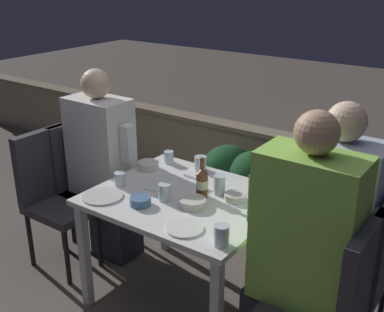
# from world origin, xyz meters

# --- Properties ---
(ground_plane) EXTENTS (16.00, 16.00, 0.00)m
(ground_plane) POSITION_xyz_m (0.00, 0.00, 0.00)
(ground_plane) COLOR #665B51
(parapet_wall) EXTENTS (9.00, 0.18, 0.61)m
(parapet_wall) POSITION_xyz_m (0.00, 1.54, 0.31)
(parapet_wall) COLOR gray
(parapet_wall) RESTS_ON ground_plane
(dining_table) EXTENTS (1.01, 0.85, 0.70)m
(dining_table) POSITION_xyz_m (0.00, 0.00, 0.62)
(dining_table) COLOR white
(dining_table) RESTS_ON ground_plane
(planter_hedge) EXTENTS (0.84, 0.47, 0.62)m
(planter_hedge) POSITION_xyz_m (-0.11, 1.01, 0.35)
(planter_hedge) COLOR brown
(planter_hedge) RESTS_ON ground_plane
(chair_left_near) EXTENTS (0.43, 0.43, 0.92)m
(chair_left_near) POSITION_xyz_m (-0.98, -0.13, 0.55)
(chair_left_near) COLOR #333338
(chair_left_near) RESTS_ON ground_plane
(chair_left_far) EXTENTS (0.43, 0.43, 0.92)m
(chair_left_far) POSITION_xyz_m (-0.97, 0.13, 0.55)
(chair_left_far) COLOR #333338
(chair_left_far) RESTS_ON ground_plane
(person_white_polo) EXTENTS (0.49, 0.26, 1.31)m
(person_white_polo) POSITION_xyz_m (-0.77, 0.13, 0.66)
(person_white_polo) COLOR #282833
(person_white_polo) RESTS_ON ground_plane
(chair_right_near) EXTENTS (0.43, 0.43, 0.92)m
(chair_right_near) POSITION_xyz_m (0.95, -0.15, 0.55)
(chair_right_near) COLOR #333338
(chair_right_near) RESTS_ON ground_plane
(person_green_blouse) EXTENTS (0.51, 0.26, 1.37)m
(person_green_blouse) POSITION_xyz_m (0.75, -0.15, 0.69)
(person_green_blouse) COLOR #282833
(person_green_blouse) RESTS_ON ground_plane
(chair_right_far) EXTENTS (0.43, 0.43, 0.92)m
(chair_right_far) POSITION_xyz_m (0.96, 0.18, 0.55)
(chair_right_far) COLOR #333338
(chair_right_far) RESTS_ON ground_plane
(person_blue_shirt) EXTENTS (0.49, 0.26, 1.34)m
(person_blue_shirt) POSITION_xyz_m (0.76, 0.18, 0.67)
(person_blue_shirt) COLOR #282833
(person_blue_shirt) RESTS_ON ground_plane
(beer_bottle) EXTENTS (0.07, 0.07, 0.23)m
(beer_bottle) POSITION_xyz_m (0.08, 0.04, 0.79)
(beer_bottle) COLOR brown
(beer_bottle) RESTS_ON dining_table
(plate_0) EXTENTS (0.23, 0.23, 0.01)m
(plate_0) POSITION_xyz_m (-0.37, -0.28, 0.71)
(plate_0) COLOR silver
(plate_0) RESTS_ON dining_table
(plate_1) EXTENTS (0.18, 0.18, 0.01)m
(plate_1) POSITION_xyz_m (-0.21, 0.02, 0.71)
(plate_1) COLOR white
(plate_1) RESTS_ON dining_table
(plate_2) EXTENTS (0.19, 0.19, 0.01)m
(plate_2) POSITION_xyz_m (0.21, -0.30, 0.71)
(plate_2) COLOR white
(plate_2) RESTS_ON dining_table
(bowl_0) EXTENTS (0.14, 0.14, 0.05)m
(bowl_0) POSITION_xyz_m (-0.42, 0.17, 0.73)
(bowl_0) COLOR silver
(bowl_0) RESTS_ON dining_table
(bowl_1) EXTENTS (0.12, 0.12, 0.04)m
(bowl_1) POSITION_xyz_m (0.26, 0.12, 0.73)
(bowl_1) COLOR beige
(bowl_1) RESTS_ON dining_table
(bowl_2) EXTENTS (0.15, 0.15, 0.04)m
(bowl_2) POSITION_xyz_m (0.11, -0.08, 0.73)
(bowl_2) COLOR beige
(bowl_2) RESTS_ON dining_table
(bowl_3) EXTENTS (0.12, 0.12, 0.05)m
(bowl_3) POSITION_xyz_m (-0.13, -0.23, 0.73)
(bowl_3) COLOR #4C709E
(bowl_3) RESTS_ON dining_table
(glass_cup_0) EXTENTS (0.07, 0.07, 0.08)m
(glass_cup_0) POSITION_xyz_m (-0.39, -0.11, 0.75)
(glass_cup_0) COLOR silver
(glass_cup_0) RESTS_ON dining_table
(glass_cup_1) EXTENTS (0.07, 0.07, 0.10)m
(glass_cup_1) POSITION_xyz_m (0.44, -0.32, 0.76)
(glass_cup_1) COLOR silver
(glass_cup_1) RESTS_ON dining_table
(glass_cup_2) EXTENTS (0.07, 0.07, 0.10)m
(glass_cup_2) POSITION_xyz_m (-0.06, -0.11, 0.75)
(glass_cup_2) COLOR silver
(glass_cup_2) RESTS_ON dining_table
(glass_cup_3) EXTENTS (0.08, 0.08, 0.09)m
(glass_cup_3) POSITION_xyz_m (-0.14, 0.35, 0.75)
(glass_cup_3) COLOR silver
(glass_cup_3) RESTS_ON dining_table
(glass_cup_4) EXTENTS (0.07, 0.07, 0.11)m
(glass_cup_4) POSITION_xyz_m (0.14, 0.13, 0.76)
(glass_cup_4) COLOR silver
(glass_cup_4) RESTS_ON dining_table
(glass_cup_5) EXTENTS (0.06, 0.06, 0.08)m
(glass_cup_5) POSITION_xyz_m (-0.38, 0.33, 0.74)
(glass_cup_5) COLOR silver
(glass_cup_5) RESTS_ON dining_table
(fork_0) EXTENTS (0.17, 0.03, 0.01)m
(fork_0) POSITION_xyz_m (-0.08, 0.22, 0.71)
(fork_0) COLOR silver
(fork_0) RESTS_ON dining_table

